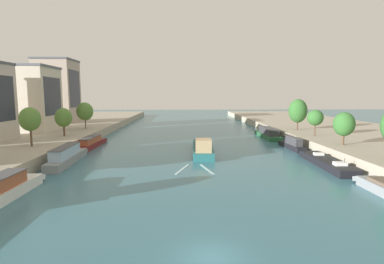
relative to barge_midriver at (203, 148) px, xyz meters
The scene contains 18 objects.
ground_plane 35.77m from the barge_midriver, 92.95° to the right, with size 400.00×400.00×0.00m, color #386B7A.
quay_left 46.58m from the barge_midriver, 155.54° to the left, with size 36.00×170.00×2.06m, color #A89E89.
quay_right 43.26m from the barge_midriver, 26.48° to the left, with size 36.00×170.00×2.06m, color #A89E89.
barge_midriver is the anchor object (origin of this frame).
wake_behind_barge 12.09m from the barge_midriver, 99.39° to the right, with size 5.60×6.00×0.03m.
moored_boat_left_downstream 23.44m from the barge_midriver, 161.23° to the right, with size 2.89×14.61×2.88m.
moored_boat_left_gap_after 23.89m from the barge_midriver, 162.34° to the left, with size 2.78×13.91×2.26m.
moored_boat_right_lone 21.18m from the barge_midriver, 29.62° to the right, with size 3.49×15.08×2.18m.
moored_boat_right_downstream 18.73m from the barge_midriver, 11.70° to the left, with size 2.09×10.44×2.48m.
moored_boat_right_end 26.76m from the barge_midriver, 47.36° to the left, with size 3.54×15.98×2.55m.
tree_left_midway 30.46m from the barge_midriver, behind, with size 3.49×3.49×6.74m.
tree_left_by_lamp 31.12m from the barge_midriver, 161.99° to the left, with size 3.52×3.52×6.02m.
tree_left_third 38.19m from the barge_midriver, 140.91° to the left, with size 4.21×4.21×6.86m.
tree_right_past_mid 25.41m from the barge_midriver, ahead, with size 3.63×3.63×5.81m.
tree_right_third 26.56m from the barge_midriver, 17.97° to the left, with size 3.33×3.33×5.63m.
tree_right_nearest 32.56m from the barge_midriver, 37.35° to the left, with size 4.57×4.57×7.75m.
building_left_tall 48.71m from the barge_midriver, 155.48° to the left, with size 16.31×11.99×15.84m.
building_left_middle 61.35m from the barge_midriver, 136.21° to the left, with size 11.25×11.60×19.97m.
Camera 1 is at (-1.85, -18.43, 10.86)m, focal length 27.54 mm.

